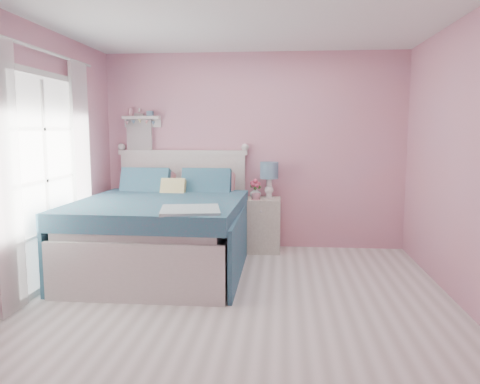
% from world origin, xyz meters
% --- Properties ---
extents(floor, '(4.50, 4.50, 0.00)m').
position_xyz_m(floor, '(0.00, 0.00, 0.00)').
color(floor, beige).
rests_on(floor, ground).
extents(room_shell, '(4.50, 4.50, 4.50)m').
position_xyz_m(room_shell, '(0.00, 0.00, 1.58)').
color(room_shell, pink).
rests_on(room_shell, floor).
extents(bed, '(1.82, 2.28, 1.31)m').
position_xyz_m(bed, '(-0.96, 1.12, 0.43)').
color(bed, silver).
rests_on(bed, floor).
extents(nightstand, '(0.48, 0.47, 0.70)m').
position_xyz_m(nightstand, '(0.12, 1.99, 0.35)').
color(nightstand, silver).
rests_on(nightstand, floor).
extents(table_lamp, '(0.24, 0.24, 0.47)m').
position_xyz_m(table_lamp, '(0.21, 2.04, 1.03)').
color(table_lamp, white).
rests_on(table_lamp, nightstand).
extents(vase, '(0.17, 0.17, 0.15)m').
position_xyz_m(vase, '(0.04, 2.01, 0.77)').
color(vase, silver).
rests_on(vase, nightstand).
extents(teacup, '(0.14, 0.14, 0.09)m').
position_xyz_m(teacup, '(0.05, 1.88, 0.74)').
color(teacup, '#CB8899').
rests_on(teacup, nightstand).
extents(roses, '(0.14, 0.11, 0.12)m').
position_xyz_m(roses, '(0.03, 2.01, 0.89)').
color(roses, '#DB4B6E').
rests_on(roses, vase).
extents(wall_shelf, '(0.50, 0.15, 0.25)m').
position_xyz_m(wall_shelf, '(-1.51, 2.19, 1.73)').
color(wall_shelf, silver).
rests_on(wall_shelf, room_shell).
extents(hanging_dress, '(0.34, 0.03, 0.72)m').
position_xyz_m(hanging_dress, '(-1.55, 2.18, 1.40)').
color(hanging_dress, white).
rests_on(hanging_dress, room_shell).
extents(french_door, '(0.04, 1.32, 2.16)m').
position_xyz_m(french_door, '(-1.97, 0.40, 1.07)').
color(french_door, silver).
rests_on(french_door, floor).
extents(curtain_near, '(0.04, 0.40, 2.32)m').
position_xyz_m(curtain_near, '(-1.92, -0.34, 1.18)').
color(curtain_near, white).
rests_on(curtain_near, floor).
extents(curtain_far, '(0.04, 0.40, 2.32)m').
position_xyz_m(curtain_far, '(-1.92, 1.14, 1.18)').
color(curtain_far, white).
rests_on(curtain_far, floor).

